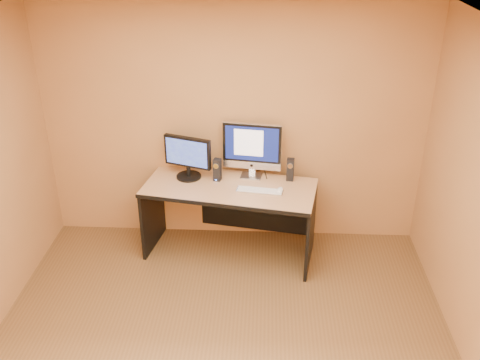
# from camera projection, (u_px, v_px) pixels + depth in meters

# --- Properties ---
(walls) EXTENTS (4.00, 4.00, 2.60)m
(walls) POSITION_uv_depth(u_px,v_px,m) (216.00, 229.00, 3.79)
(walls) COLOR #AB7545
(walls) RESTS_ON ground
(ceiling) EXTENTS (4.00, 4.00, 0.00)m
(ceiling) POSITION_uv_depth(u_px,v_px,m) (212.00, 44.00, 3.19)
(ceiling) COLOR white
(ceiling) RESTS_ON walls
(desk) EXTENTS (1.83, 1.04, 0.80)m
(desk) POSITION_uv_depth(u_px,v_px,m) (230.00, 220.00, 5.60)
(desk) COLOR tan
(desk) RESTS_ON ground
(imac) EXTENTS (0.64, 0.31, 0.59)m
(imac) POSITION_uv_depth(u_px,v_px,m) (252.00, 150.00, 5.49)
(imac) COLOR silver
(imac) RESTS_ON desk
(second_monitor) EXTENTS (0.57, 0.41, 0.45)m
(second_monitor) POSITION_uv_depth(u_px,v_px,m) (188.00, 158.00, 5.50)
(second_monitor) COLOR black
(second_monitor) RESTS_ON desk
(speaker_left) EXTENTS (0.09, 0.09, 0.24)m
(speaker_left) POSITION_uv_depth(u_px,v_px,m) (217.00, 170.00, 5.49)
(speaker_left) COLOR black
(speaker_left) RESTS_ON desk
(speaker_right) EXTENTS (0.08, 0.09, 0.24)m
(speaker_right) POSITION_uv_depth(u_px,v_px,m) (290.00, 170.00, 5.50)
(speaker_right) COLOR black
(speaker_right) RESTS_ON desk
(keyboard) EXTENTS (0.48, 0.19, 0.02)m
(keyboard) POSITION_uv_depth(u_px,v_px,m) (260.00, 191.00, 5.32)
(keyboard) COLOR silver
(keyboard) RESTS_ON desk
(mouse) EXTENTS (0.09, 0.12, 0.04)m
(mouse) POSITION_uv_depth(u_px,v_px,m) (280.00, 190.00, 5.32)
(mouse) COLOR white
(mouse) RESTS_ON desk
(cable_a) EXTENTS (0.04, 0.24, 0.01)m
(cable_a) POSITION_uv_depth(u_px,v_px,m) (265.00, 173.00, 5.67)
(cable_a) COLOR black
(cable_a) RESTS_ON desk
(cable_b) EXTENTS (0.14, 0.15, 0.01)m
(cable_b) POSITION_uv_depth(u_px,v_px,m) (254.00, 172.00, 5.70)
(cable_b) COLOR black
(cable_b) RESTS_ON desk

